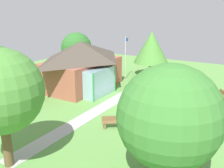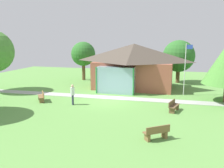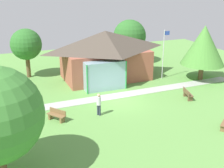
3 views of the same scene
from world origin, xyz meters
The scene contains 12 objects.
ground_plane centered at (0.00, 0.00, 0.00)m, with size 44.00×44.00×0.00m, color #609947.
pavilion centered at (1.11, 6.24, 2.59)m, with size 9.46×6.92×4.96m.
footpath centered at (0.00, 1.18, 0.01)m, with size 25.54×1.30×0.03m, color #ADADA8.
flagpole centered at (6.64, 4.05, 2.82)m, with size 0.64×0.08×5.09m.
bench_front_right centered at (4.88, -7.27, 0.40)m, with size 1.46×1.25×0.84m.
bench_mid_right centered at (5.71, -1.67, 0.40)m, with size 0.84×1.56×0.84m.
bench_mid_left centered at (-5.69, -1.65, 0.40)m, with size 1.25×1.47×0.84m.
visitor_strolling_lawn centered at (-2.54, -1.96, 1.02)m, with size 0.34×0.34×1.74m.
tree_behind_pavilion_right centered at (6.04, 10.92, 3.36)m, with size 3.94×3.94×5.35m.
tree_lawn_corner centered at (-9.69, -7.12, 3.51)m, with size 4.86×4.86×5.95m.
tree_east_hedge centered at (10.13, 2.27, 3.59)m, with size 4.39×4.39×5.58m.
tree_west_hedge centered at (-12.63, 0.68, 4.20)m, with size 4.40×4.40×6.42m.
Camera 1 is at (-20.40, -10.61, 8.19)m, focal length 42.07 mm.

